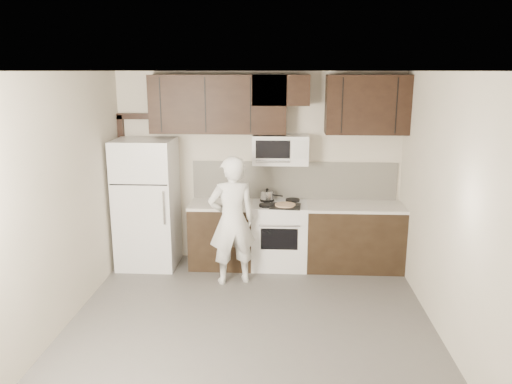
# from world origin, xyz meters

# --- Properties ---
(floor) EXTENTS (4.50, 4.50, 0.00)m
(floor) POSITION_xyz_m (0.00, 0.00, 0.00)
(floor) COLOR #585553
(floor) RESTS_ON ground
(back_wall) EXTENTS (4.00, 0.00, 4.00)m
(back_wall) POSITION_xyz_m (0.00, 2.25, 1.35)
(back_wall) COLOR beige
(back_wall) RESTS_ON ground
(ceiling) EXTENTS (4.50, 4.50, 0.00)m
(ceiling) POSITION_xyz_m (0.00, 0.00, 2.70)
(ceiling) COLOR white
(ceiling) RESTS_ON back_wall
(counter_run) EXTENTS (2.95, 0.64, 0.91)m
(counter_run) POSITION_xyz_m (0.60, 1.94, 0.46)
(counter_run) COLOR black
(counter_run) RESTS_ON floor
(stove) EXTENTS (0.76, 0.66, 0.94)m
(stove) POSITION_xyz_m (0.30, 1.94, 0.46)
(stove) COLOR silver
(stove) RESTS_ON floor
(backsplash) EXTENTS (2.90, 0.02, 0.54)m
(backsplash) POSITION_xyz_m (0.50, 2.24, 1.18)
(backsplash) COLOR beige
(backsplash) RESTS_ON counter_run
(upper_cabinets) EXTENTS (3.48, 0.35, 0.78)m
(upper_cabinets) POSITION_xyz_m (0.21, 2.08, 2.28)
(upper_cabinets) COLOR black
(upper_cabinets) RESTS_ON back_wall
(microwave) EXTENTS (0.76, 0.42, 0.40)m
(microwave) POSITION_xyz_m (0.30, 2.06, 1.65)
(microwave) COLOR silver
(microwave) RESTS_ON upper_cabinets
(refrigerator) EXTENTS (0.80, 0.76, 1.80)m
(refrigerator) POSITION_xyz_m (-1.55, 1.89, 0.90)
(refrigerator) COLOR silver
(refrigerator) RESTS_ON floor
(door_trim) EXTENTS (0.50, 0.08, 2.12)m
(door_trim) POSITION_xyz_m (-1.92, 2.21, 1.25)
(door_trim) COLOR black
(door_trim) RESTS_ON floor
(saucepan) EXTENTS (0.32, 0.20, 0.18)m
(saucepan) POSITION_xyz_m (0.12, 2.09, 0.98)
(saucepan) COLOR silver
(saucepan) RESTS_ON stove
(baking_tray) EXTENTS (0.43, 0.34, 0.02)m
(baking_tray) POSITION_xyz_m (0.38, 1.77, 0.92)
(baking_tray) COLOR black
(baking_tray) RESTS_ON counter_run
(pizza) EXTENTS (0.30, 0.30, 0.02)m
(pizza) POSITION_xyz_m (0.38, 1.77, 0.94)
(pizza) COLOR beige
(pizza) RESTS_ON baking_tray
(person) EXTENTS (0.71, 0.57, 1.68)m
(person) POSITION_xyz_m (-0.30, 1.35, 0.84)
(person) COLOR white
(person) RESTS_ON floor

